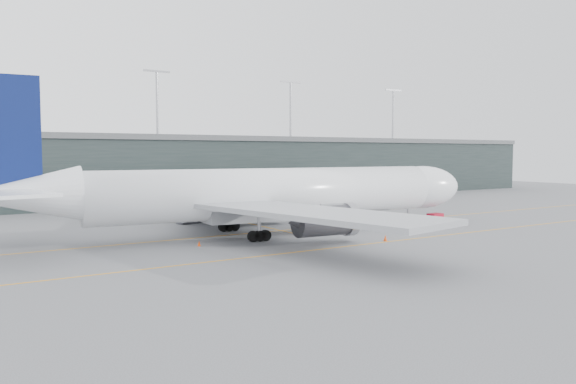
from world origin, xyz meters
TOP-DOWN VIEW (x-y plane):
  - ground at (0.00, 0.00)m, footprint 320.00×320.00m
  - taxiline_a at (0.00, -4.00)m, footprint 160.00×0.25m
  - taxiline_b at (0.00, -20.00)m, footprint 160.00×0.25m
  - taxiline_lead_main at (5.00, 20.00)m, footprint 0.25×60.00m
  - terminal at (-0.00, 58.00)m, footprint 240.00×36.00m
  - main_aircraft at (1.69, -6.15)m, footprint 71.21×66.68m
  - jet_bridge at (28.28, 24.94)m, footprint 17.94×46.85m
  - gse_cart at (29.89, -10.47)m, footprint 2.56×1.76m
  - baggage_dolly at (33.69, -11.48)m, footprint 3.59×3.28m
  - uld_a at (-3.93, 10.51)m, footprint 2.63×2.31m
  - uld_b at (-2.58, 10.67)m, footprint 2.27×2.07m
  - uld_c at (-0.80, 11.17)m, footprint 2.12×1.84m
  - cone_nose at (36.45, -4.93)m, footprint 0.45×0.45m
  - cone_wing_stbd at (11.20, -19.41)m, footprint 0.49×0.49m
  - cone_wing_port at (8.42, 11.43)m, footprint 0.44×0.44m
  - cone_tail at (-10.53, -10.30)m, footprint 0.41×0.41m

SIDE VIEW (x-z plane):
  - ground at x=0.00m, z-range 0.00..0.00m
  - taxiline_a at x=0.00m, z-range 0.00..0.02m
  - taxiline_b at x=0.00m, z-range 0.00..0.02m
  - taxiline_lead_main at x=5.00m, z-range 0.00..0.02m
  - baggage_dolly at x=33.69m, z-range 0.03..0.32m
  - cone_tail at x=-10.53m, z-range 0.00..0.65m
  - cone_wing_port at x=8.42m, z-range 0.00..0.70m
  - cone_nose at x=36.45m, z-range 0.00..0.72m
  - cone_wing_stbd at x=11.20m, z-range 0.00..0.78m
  - uld_c at x=-0.80m, z-range 0.04..1.72m
  - uld_b at x=-2.58m, z-range 0.04..1.72m
  - gse_cart at x=29.89m, z-range 0.09..1.75m
  - uld_a at x=-3.93m, z-range 0.05..2.11m
  - jet_bridge at x=28.28m, z-range 1.82..9.16m
  - main_aircraft at x=1.69m, z-range -4.38..15.58m
  - terminal at x=0.00m, z-range -6.88..22.12m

